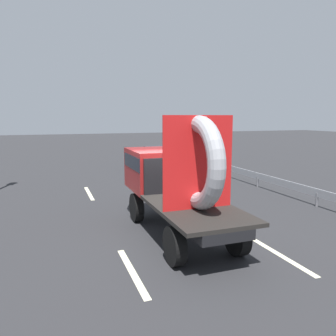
% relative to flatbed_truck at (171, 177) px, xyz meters
% --- Properties ---
extents(ground_plane, '(120.00, 120.00, 0.00)m').
position_rel_flatbed_truck_xyz_m(ground_plane, '(0.10, -0.13, -1.66)').
color(ground_plane, '#28282B').
extents(flatbed_truck, '(2.02, 5.69, 3.53)m').
position_rel_flatbed_truck_xyz_m(flatbed_truck, '(0.00, 0.00, 0.00)').
color(flatbed_truck, black).
rests_on(flatbed_truck, ground_plane).
extents(distant_sedan, '(1.83, 4.27, 1.39)m').
position_rel_flatbed_truck_xyz_m(distant_sedan, '(3.77, 12.36, -0.91)').
color(distant_sedan, black).
rests_on(distant_sedan, ground_plane).
extents(guardrail, '(0.10, 15.63, 0.71)m').
position_rel_flatbed_truck_xyz_m(guardrail, '(6.26, 2.37, -1.13)').
color(guardrail, gray).
rests_on(guardrail, ground_plane).
extents(lane_dash_left_near, '(0.16, 2.55, 0.01)m').
position_rel_flatbed_truck_xyz_m(lane_dash_left_near, '(-1.88, -2.46, -1.65)').
color(lane_dash_left_near, beige).
rests_on(lane_dash_left_near, ground_plane).
extents(lane_dash_left_far, '(0.16, 2.74, 0.01)m').
position_rel_flatbed_truck_xyz_m(lane_dash_left_far, '(-1.88, 5.78, -1.65)').
color(lane_dash_left_far, beige).
rests_on(lane_dash_left_far, ground_plane).
extents(lane_dash_right_near, '(0.16, 2.70, 0.01)m').
position_rel_flatbed_truck_xyz_m(lane_dash_right_near, '(1.88, -2.80, -1.65)').
color(lane_dash_right_near, beige).
rests_on(lane_dash_right_near, ground_plane).
extents(lane_dash_right_far, '(0.16, 2.21, 0.01)m').
position_rel_flatbed_truck_xyz_m(lane_dash_right_far, '(1.88, 5.74, -1.65)').
color(lane_dash_right_far, beige).
rests_on(lane_dash_right_far, ground_plane).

